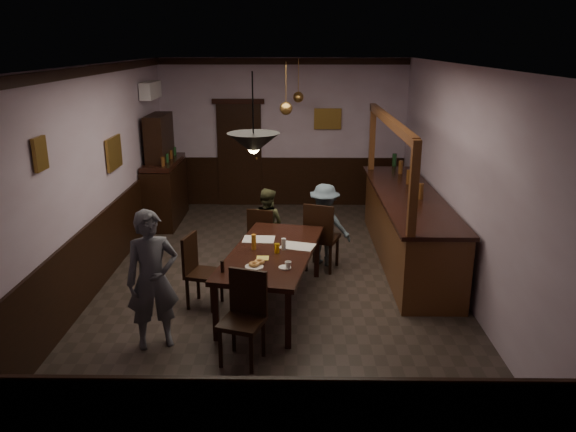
{
  "coord_description": "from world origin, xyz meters",
  "views": [
    {
      "loc": [
        0.25,
        -7.43,
        3.28
      ],
      "look_at": [
        0.16,
        -0.57,
        1.15
      ],
      "focal_mm": 35.0,
      "sensor_mm": 36.0,
      "label": 1
    }
  ],
  "objects_px": {
    "dining_table": "(272,255)",
    "person_seated_left": "(267,224)",
    "chair_near": "(245,312)",
    "person_seated_right": "(324,225)",
    "soda_can": "(277,248)",
    "pendant_brass_far": "(298,97)",
    "chair_far_left": "(262,234)",
    "person_standing": "(153,280)",
    "coffee_cup": "(288,265)",
    "sideboard": "(164,180)",
    "pendant_brass_mid": "(286,108)",
    "pendant_iron": "(253,143)",
    "chair_side": "(198,268)",
    "bar_counter": "(407,225)",
    "chair_far_right": "(321,234)"
  },
  "relations": [
    {
      "from": "dining_table",
      "to": "person_seated_left",
      "type": "height_order",
      "value": "person_seated_left"
    },
    {
      "from": "chair_near",
      "to": "person_seated_right",
      "type": "bearing_deg",
      "value": 88.12
    },
    {
      "from": "dining_table",
      "to": "person_seated_left",
      "type": "relative_size",
      "value": 2.04
    },
    {
      "from": "soda_can",
      "to": "pendant_brass_far",
      "type": "relative_size",
      "value": 0.15
    },
    {
      "from": "chair_far_left",
      "to": "person_standing",
      "type": "xyz_separation_m",
      "value": [
        -1.06,
        -2.37,
        0.29
      ]
    },
    {
      "from": "coffee_cup",
      "to": "soda_can",
      "type": "bearing_deg",
      "value": 116.87
    },
    {
      "from": "pendant_brass_far",
      "to": "sideboard",
      "type": "bearing_deg",
      "value": -169.97
    },
    {
      "from": "pendant_brass_mid",
      "to": "pendant_iron",
      "type": "bearing_deg",
      "value": -95.78
    },
    {
      "from": "chair_side",
      "to": "soda_can",
      "type": "relative_size",
      "value": 7.92
    },
    {
      "from": "chair_near",
      "to": "pendant_brass_mid",
      "type": "distance_m",
      "value": 3.87
    },
    {
      "from": "chair_near",
      "to": "soda_can",
      "type": "bearing_deg",
      "value": 93.82
    },
    {
      "from": "dining_table",
      "to": "person_seated_right",
      "type": "distance_m",
      "value": 1.61
    },
    {
      "from": "soda_can",
      "to": "pendant_brass_mid",
      "type": "relative_size",
      "value": 0.15
    },
    {
      "from": "coffee_cup",
      "to": "sideboard",
      "type": "height_order",
      "value": "sideboard"
    },
    {
      "from": "chair_far_left",
      "to": "coffee_cup",
      "type": "height_order",
      "value": "chair_far_left"
    },
    {
      "from": "soda_can",
      "to": "bar_counter",
      "type": "height_order",
      "value": "bar_counter"
    },
    {
      "from": "dining_table",
      "to": "pendant_brass_mid",
      "type": "bearing_deg",
      "value": 86.15
    },
    {
      "from": "person_seated_left",
      "to": "pendant_brass_far",
      "type": "distance_m",
      "value": 2.97
    },
    {
      "from": "chair_near",
      "to": "pendant_brass_far",
      "type": "xyz_separation_m",
      "value": [
        0.58,
        5.28,
        1.76
      ]
    },
    {
      "from": "person_standing",
      "to": "soda_can",
      "type": "xyz_separation_m",
      "value": [
        1.33,
        0.96,
        0.02
      ]
    },
    {
      "from": "person_standing",
      "to": "bar_counter",
      "type": "distance_m",
      "value": 4.24
    },
    {
      "from": "person_standing",
      "to": "bar_counter",
      "type": "relative_size",
      "value": 0.4
    },
    {
      "from": "coffee_cup",
      "to": "chair_side",
      "type": "bearing_deg",
      "value": 164.87
    },
    {
      "from": "coffee_cup",
      "to": "person_seated_right",
      "type": "bearing_deg",
      "value": 86.36
    },
    {
      "from": "sideboard",
      "to": "pendant_brass_mid",
      "type": "xyz_separation_m",
      "value": [
        2.31,
        -1.4,
        1.48
      ]
    },
    {
      "from": "coffee_cup",
      "to": "soda_can",
      "type": "distance_m",
      "value": 0.53
    },
    {
      "from": "coffee_cup",
      "to": "pendant_brass_far",
      "type": "height_order",
      "value": "pendant_brass_far"
    },
    {
      "from": "chair_far_left",
      "to": "pendant_brass_far",
      "type": "height_order",
      "value": "pendant_brass_far"
    },
    {
      "from": "chair_near",
      "to": "coffee_cup",
      "type": "relative_size",
      "value": 12.37
    },
    {
      "from": "person_seated_left",
      "to": "bar_counter",
      "type": "height_order",
      "value": "bar_counter"
    },
    {
      "from": "person_seated_left",
      "to": "sideboard",
      "type": "height_order",
      "value": "sideboard"
    },
    {
      "from": "pendant_iron",
      "to": "pendant_brass_far",
      "type": "xyz_separation_m",
      "value": [
        0.5,
        4.77,
        0.04
      ]
    },
    {
      "from": "pendant_iron",
      "to": "person_seated_right",
      "type": "bearing_deg",
      "value": 68.2
    },
    {
      "from": "chair_near",
      "to": "pendant_brass_mid",
      "type": "height_order",
      "value": "pendant_brass_mid"
    },
    {
      "from": "chair_far_left",
      "to": "pendant_brass_far",
      "type": "distance_m",
      "value": 3.24
    },
    {
      "from": "person_standing",
      "to": "coffee_cup",
      "type": "xyz_separation_m",
      "value": [
        1.48,
        0.44,
        0.01
      ]
    },
    {
      "from": "person_seated_right",
      "to": "pendant_iron",
      "type": "xyz_separation_m",
      "value": [
        -0.89,
        -2.22,
        1.63
      ]
    },
    {
      "from": "person_standing",
      "to": "pendant_brass_mid",
      "type": "xyz_separation_m",
      "value": [
        1.41,
        3.16,
        1.51
      ]
    },
    {
      "from": "pendant_iron",
      "to": "person_standing",
      "type": "bearing_deg",
      "value": -167.76
    },
    {
      "from": "person_seated_right",
      "to": "sideboard",
      "type": "height_order",
      "value": "sideboard"
    },
    {
      "from": "bar_counter",
      "to": "coffee_cup",
      "type": "bearing_deg",
      "value": -129.54
    },
    {
      "from": "person_seated_right",
      "to": "pendant_iron",
      "type": "bearing_deg",
      "value": 89.04
    },
    {
      "from": "chair_far_left",
      "to": "bar_counter",
      "type": "xyz_separation_m",
      "value": [
        2.24,
        0.29,
        0.06
      ]
    },
    {
      "from": "dining_table",
      "to": "bar_counter",
      "type": "height_order",
      "value": "bar_counter"
    },
    {
      "from": "chair_far_right",
      "to": "pendant_brass_mid",
      "type": "height_order",
      "value": "pendant_brass_mid"
    },
    {
      "from": "person_seated_left",
      "to": "person_seated_right",
      "type": "bearing_deg",
      "value": -162.4
    },
    {
      "from": "bar_counter",
      "to": "pendant_brass_far",
      "type": "relative_size",
      "value": 4.92
    },
    {
      "from": "pendant_iron",
      "to": "pendant_brass_mid",
      "type": "xyz_separation_m",
      "value": [
        0.3,
        2.92,
        0.04
      ]
    },
    {
      "from": "chair_far_left",
      "to": "person_seated_right",
      "type": "bearing_deg",
      "value": -159.87
    },
    {
      "from": "person_standing",
      "to": "person_seated_left",
      "type": "relative_size",
      "value": 1.37
    }
  ]
}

